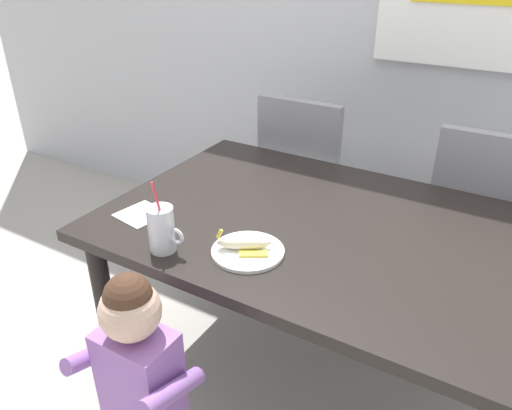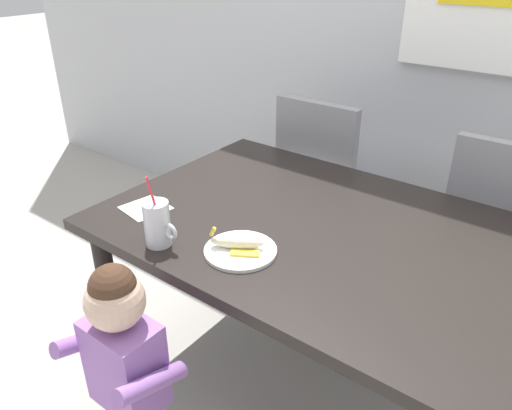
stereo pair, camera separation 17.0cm
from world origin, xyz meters
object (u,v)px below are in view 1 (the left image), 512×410
object	(u,v)px
peeled_banana	(245,243)
dining_chair_left	(306,175)
paper_napkin	(141,214)
toddler_standing	(138,365)
milk_cup	(162,232)
dining_table	(324,244)
snack_plate	(248,251)
dining_chair_right	(481,218)

from	to	relation	value
peeled_banana	dining_chair_left	bearing A→B (deg)	104.43
paper_napkin	dining_chair_left	bearing A→B (deg)	79.58
toddler_standing	milk_cup	bearing A→B (deg)	111.75
dining_table	paper_napkin	world-z (taller)	paper_napkin
paper_napkin	snack_plate	bearing A→B (deg)	-1.90
dining_table	dining_chair_left	size ratio (longest dim) A/B	1.60
peeled_banana	snack_plate	bearing A→B (deg)	-3.90
dining_table	dining_chair_left	world-z (taller)	dining_chair_left
toddler_standing	dining_chair_right	bearing A→B (deg)	62.88
dining_chair_right	milk_cup	size ratio (longest dim) A/B	3.83
dining_chair_left	milk_cup	world-z (taller)	milk_cup
milk_cup	peeled_banana	bearing A→B (deg)	28.17
dining_table	dining_chair_right	bearing A→B (deg)	57.79
dining_table	snack_plate	size ratio (longest dim) A/B	6.66
toddler_standing	paper_napkin	distance (m)	0.56
dining_chair_left	peeled_banana	distance (m)	1.07
dining_chair_left	dining_chair_right	xyz separation A→B (m)	(0.85, -0.03, 0.00)
snack_plate	peeled_banana	world-z (taller)	peeled_banana
toddler_standing	peeled_banana	bearing A→B (deg)	72.86
dining_table	dining_chair_right	xyz separation A→B (m)	(0.44, 0.70, -0.11)
milk_cup	peeled_banana	distance (m)	0.26
dining_chair_right	paper_napkin	bearing A→B (deg)	43.38
snack_plate	milk_cup	bearing A→B (deg)	-153.21
dining_table	dining_chair_left	distance (m)	0.84
dining_chair_left	snack_plate	xyz separation A→B (m)	(0.27, -1.02, 0.20)
dining_chair_left	toddler_standing	distance (m)	1.41
toddler_standing	dining_table	bearing A→B (deg)	68.60
snack_plate	paper_napkin	xyz separation A→B (m)	(-0.46, 0.02, -0.00)
dining_chair_right	toddler_standing	distance (m)	1.55
milk_cup	dining_chair_right	bearing A→B (deg)	53.81
dining_table	peeled_banana	size ratio (longest dim) A/B	8.76
paper_napkin	peeled_banana	bearing A→B (deg)	-1.84
dining_chair_left	paper_napkin	distance (m)	1.04
dining_table	snack_plate	bearing A→B (deg)	-114.71
dining_chair_left	paper_napkin	size ratio (longest dim) A/B	6.40
paper_napkin	milk_cup	bearing A→B (deg)	-31.75
peeled_banana	dining_table	bearing A→B (deg)	63.31
dining_chair_left	dining_table	bearing A→B (deg)	119.46
peeled_banana	paper_napkin	bearing A→B (deg)	178.16
dining_chair_left	dining_chair_right	bearing A→B (deg)	178.19
dining_chair_left	peeled_banana	world-z (taller)	dining_chair_left
dining_chair_right	toddler_standing	size ratio (longest dim) A/B	1.15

